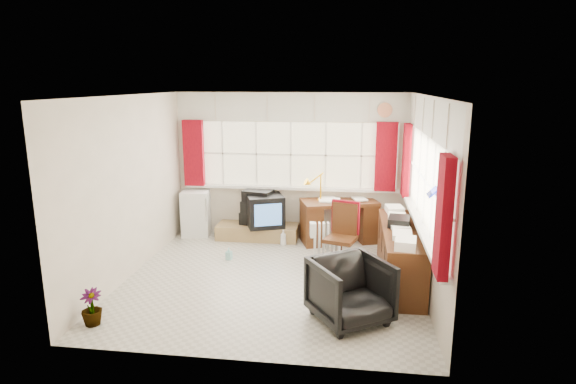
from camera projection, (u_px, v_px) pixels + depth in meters
name	position (u px, v px, depth m)	size (l,w,h in m)	color
ground	(273.00, 279.00, 6.66)	(4.00, 4.00, 0.00)	beige
room_walls	(272.00, 173.00, 6.32)	(4.00, 4.00, 4.00)	beige
window_back	(291.00, 184.00, 8.32)	(3.70, 0.12, 3.60)	#F0E7BE
window_right	(421.00, 219.00, 6.19)	(0.12, 3.70, 3.60)	#F0E7BE
curtains	(344.00, 166.00, 7.10)	(3.83, 3.83, 1.15)	maroon
overhead_cabinets	(349.00, 111.00, 6.97)	(3.98, 3.98, 0.48)	silver
desk	(339.00, 219.00, 8.15)	(1.38, 0.97, 0.75)	#542F13
desk_lamp	(321.00, 181.00, 8.02)	(0.20, 0.18, 0.47)	#EDAE09
task_chair	(343.00, 234.00, 6.92)	(0.53, 0.54, 1.01)	black
office_chair	(350.00, 291.00, 5.43)	(0.78, 0.80, 0.73)	black
radiator	(328.00, 247.00, 7.17)	(0.45, 0.24, 0.64)	white
credenza	(400.00, 253.00, 6.54)	(0.50, 2.00, 0.85)	#542F13
file_tray	(399.00, 221.00, 6.56)	(0.28, 0.36, 0.12)	black
tv_bench	(258.00, 232.00, 8.36)	(1.40, 0.50, 0.25)	#A88554
crt_tv	(265.00, 211.00, 8.21)	(0.75, 0.72, 0.54)	black
hifi_stack	(258.00, 208.00, 8.32)	(0.65, 0.49, 0.60)	black
mini_fridge	(196.00, 213.00, 8.52)	(0.53, 0.53, 0.80)	white
spray_bottle_a	(283.00, 238.00, 8.02)	(0.10, 0.10, 0.27)	white
spray_bottle_b	(229.00, 254.00, 7.38)	(0.08, 0.09, 0.19)	#88CAC7
flower_vase	(92.00, 307.00, 5.38)	(0.23, 0.23, 0.42)	black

